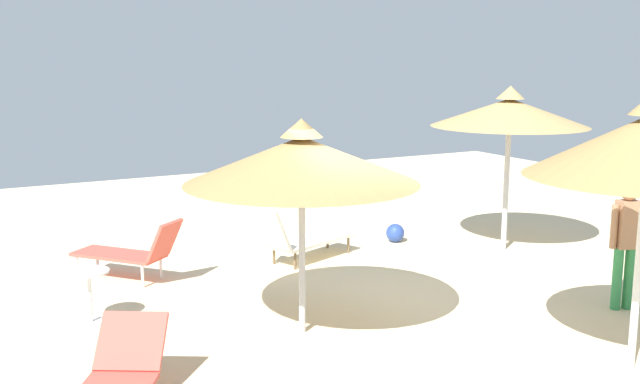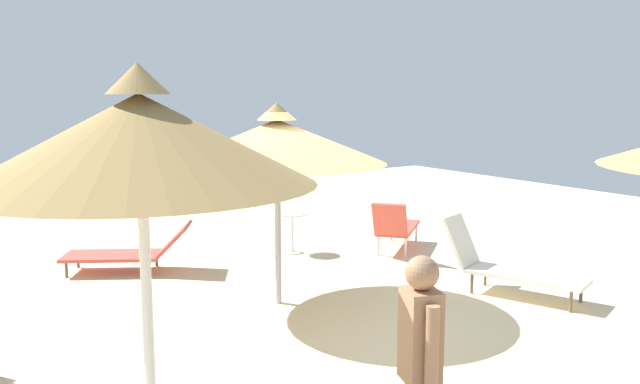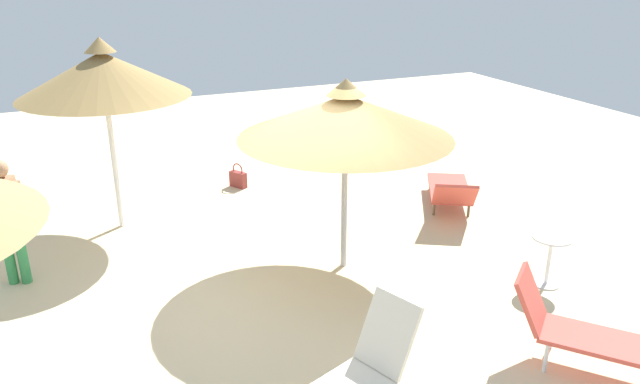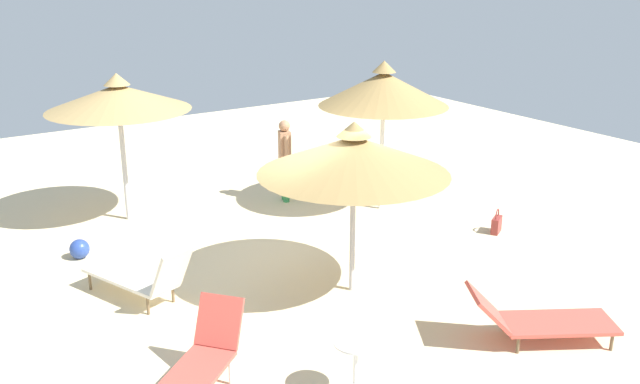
{
  "view_description": "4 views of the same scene",
  "coord_description": "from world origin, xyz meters",
  "px_view_note": "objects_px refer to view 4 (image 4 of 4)",
  "views": [
    {
      "loc": [
        -4.99,
        -7.92,
        3.37
      ],
      "look_at": [
        -0.54,
        0.28,
        1.62
      ],
      "focal_mm": 41.74,
      "sensor_mm": 36.0,
      "label": 1
    },
    {
      "loc": [
        6.15,
        -4.36,
        2.77
      ],
      "look_at": [
        0.26,
        -0.44,
        1.67
      ],
      "focal_mm": 36.76,
      "sensor_mm": 36.0,
      "label": 2
    },
    {
      "loc": [
        2.34,
        6.66,
        4.05
      ],
      "look_at": [
        -0.51,
        0.21,
        1.34
      ],
      "focal_mm": 34.58,
      "sensor_mm": 36.0,
      "label": 3
    },
    {
      "loc": [
        -8.9,
        5.55,
        4.81
      ],
      "look_at": [
        -0.18,
        -0.22,
        1.33
      ],
      "focal_mm": 39.58,
      "sensor_mm": 36.0,
      "label": 4
    }
  ],
  "objects_px": {
    "parasol_umbrella_front": "(354,155)",
    "parasol_umbrella_far_right": "(118,97)",
    "beach_ball": "(80,249)",
    "parasol_umbrella_back": "(384,89)",
    "lounge_chair_near_left": "(537,319)",
    "handbag": "(497,224)",
    "side_table_round": "(356,359)",
    "person_standing_near_right": "(285,155)",
    "lounge_chair_edge": "(142,276)",
    "lounge_chair_far_left": "(198,363)"
  },
  "relations": [
    {
      "from": "lounge_chair_edge",
      "to": "lounge_chair_far_left",
      "type": "relative_size",
      "value": 1.2
    },
    {
      "from": "beach_ball",
      "to": "lounge_chair_far_left",
      "type": "bearing_deg",
      "value": -179.62
    },
    {
      "from": "parasol_umbrella_back",
      "to": "handbag",
      "type": "distance_m",
      "value": 3.31
    },
    {
      "from": "parasol_umbrella_back",
      "to": "lounge_chair_near_left",
      "type": "xyz_separation_m",
      "value": [
        -5.22,
        1.51,
        -2.1
      ]
    },
    {
      "from": "lounge_chair_edge",
      "to": "parasol_umbrella_far_right",
      "type": "bearing_deg",
      "value": -15.65
    },
    {
      "from": "lounge_chair_near_left",
      "to": "side_table_round",
      "type": "relative_size",
      "value": 2.9
    },
    {
      "from": "parasol_umbrella_front",
      "to": "parasol_umbrella_far_right",
      "type": "relative_size",
      "value": 0.99
    },
    {
      "from": "person_standing_near_right",
      "to": "lounge_chair_near_left",
      "type": "bearing_deg",
      "value": 178.66
    },
    {
      "from": "parasol_umbrella_far_right",
      "to": "beach_ball",
      "type": "distance_m",
      "value": 2.92
    },
    {
      "from": "side_table_round",
      "to": "parasol_umbrella_front",
      "type": "bearing_deg",
      "value": -35.11
    },
    {
      "from": "parasol_umbrella_far_right",
      "to": "beach_ball",
      "type": "xyz_separation_m",
      "value": [
        -1.38,
        1.32,
        -2.21
      ]
    },
    {
      "from": "parasol_umbrella_front",
      "to": "lounge_chair_edge",
      "type": "height_order",
      "value": "parasol_umbrella_front"
    },
    {
      "from": "lounge_chair_edge",
      "to": "lounge_chair_far_left",
      "type": "bearing_deg",
      "value": 173.35
    },
    {
      "from": "parasol_umbrella_far_right",
      "to": "lounge_chair_near_left",
      "type": "height_order",
      "value": "parasol_umbrella_far_right"
    },
    {
      "from": "side_table_round",
      "to": "beach_ball",
      "type": "relative_size",
      "value": 2.06
    },
    {
      "from": "lounge_chair_edge",
      "to": "lounge_chair_far_left",
      "type": "distance_m",
      "value": 2.68
    },
    {
      "from": "parasol_umbrella_far_right",
      "to": "parasol_umbrella_back",
      "type": "distance_m",
      "value": 4.96
    },
    {
      "from": "lounge_chair_near_left",
      "to": "beach_ball",
      "type": "xyz_separation_m",
      "value": [
        6.05,
        4.25,
        -0.16
      ]
    },
    {
      "from": "parasol_umbrella_back",
      "to": "handbag",
      "type": "bearing_deg",
      "value": -156.65
    },
    {
      "from": "lounge_chair_edge",
      "to": "side_table_round",
      "type": "height_order",
      "value": "lounge_chair_edge"
    },
    {
      "from": "parasol_umbrella_far_right",
      "to": "handbag",
      "type": "distance_m",
      "value": 7.32
    },
    {
      "from": "parasol_umbrella_front",
      "to": "lounge_chair_near_left",
      "type": "distance_m",
      "value": 3.34
    },
    {
      "from": "beach_ball",
      "to": "parasol_umbrella_far_right",
      "type": "bearing_deg",
      "value": -43.72
    },
    {
      "from": "lounge_chair_far_left",
      "to": "person_standing_near_right",
      "type": "bearing_deg",
      "value": -38.97
    },
    {
      "from": "lounge_chair_near_left",
      "to": "side_table_round",
      "type": "height_order",
      "value": "lounge_chair_near_left"
    },
    {
      "from": "lounge_chair_far_left",
      "to": "person_standing_near_right",
      "type": "xyz_separation_m",
      "value": [
        5.41,
        -4.37,
        0.52
      ]
    },
    {
      "from": "parasol_umbrella_front",
      "to": "lounge_chair_far_left",
      "type": "height_order",
      "value": "parasol_umbrella_front"
    },
    {
      "from": "person_standing_near_right",
      "to": "handbag",
      "type": "bearing_deg",
      "value": -147.96
    },
    {
      "from": "lounge_chair_far_left",
      "to": "lounge_chair_near_left",
      "type": "relative_size",
      "value": 0.83
    },
    {
      "from": "parasol_umbrella_back",
      "to": "side_table_round",
      "type": "distance_m",
      "value": 6.72
    },
    {
      "from": "lounge_chair_edge",
      "to": "beach_ball",
      "type": "relative_size",
      "value": 5.98
    },
    {
      "from": "parasol_umbrella_back",
      "to": "side_table_round",
      "type": "bearing_deg",
      "value": 139.25
    },
    {
      "from": "lounge_chair_far_left",
      "to": "beach_ball",
      "type": "height_order",
      "value": "lounge_chair_far_left"
    },
    {
      "from": "lounge_chair_edge",
      "to": "side_table_round",
      "type": "xyz_separation_m",
      "value": [
        -3.59,
        -1.22,
        0.05
      ]
    },
    {
      "from": "parasol_umbrella_far_right",
      "to": "lounge_chair_edge",
      "type": "relative_size",
      "value": 1.42
    },
    {
      "from": "parasol_umbrella_front",
      "to": "parasol_umbrella_far_right",
      "type": "bearing_deg",
      "value": 20.31
    },
    {
      "from": "parasol_umbrella_front",
      "to": "parasol_umbrella_far_right",
      "type": "distance_m",
      "value": 5.19
    },
    {
      "from": "side_table_round",
      "to": "handbag",
      "type": "bearing_deg",
      "value": -62.82
    },
    {
      "from": "person_standing_near_right",
      "to": "lounge_chair_edge",
      "type": "bearing_deg",
      "value": 124.0
    },
    {
      "from": "handbag",
      "to": "side_table_round",
      "type": "xyz_separation_m",
      "value": [
        -2.65,
        5.15,
        0.3
      ]
    },
    {
      "from": "parasol_umbrella_front",
      "to": "parasol_umbrella_back",
      "type": "distance_m",
      "value": 3.76
    },
    {
      "from": "parasol_umbrella_far_right",
      "to": "parasol_umbrella_back",
      "type": "relative_size",
      "value": 0.95
    },
    {
      "from": "lounge_chair_edge",
      "to": "beach_ball",
      "type": "xyz_separation_m",
      "value": [
        2.1,
        0.34,
        -0.24
      ]
    },
    {
      "from": "lounge_chair_near_left",
      "to": "side_table_round",
      "type": "bearing_deg",
      "value": 82.46
    },
    {
      "from": "handbag",
      "to": "side_table_round",
      "type": "bearing_deg",
      "value": 117.18
    },
    {
      "from": "parasol_umbrella_front",
      "to": "parasol_umbrella_far_right",
      "type": "xyz_separation_m",
      "value": [
        4.86,
        1.8,
        0.25
      ]
    },
    {
      "from": "lounge_chair_far_left",
      "to": "side_table_round",
      "type": "relative_size",
      "value": 2.41
    },
    {
      "from": "lounge_chair_far_left",
      "to": "person_standing_near_right",
      "type": "height_order",
      "value": "person_standing_near_right"
    },
    {
      "from": "lounge_chair_far_left",
      "to": "parasol_umbrella_far_right",
      "type": "bearing_deg",
      "value": -11.82
    },
    {
      "from": "parasol_umbrella_front",
      "to": "lounge_chair_far_left",
      "type": "xyz_separation_m",
      "value": [
        -1.28,
        3.08,
        -1.68
      ]
    }
  ]
}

